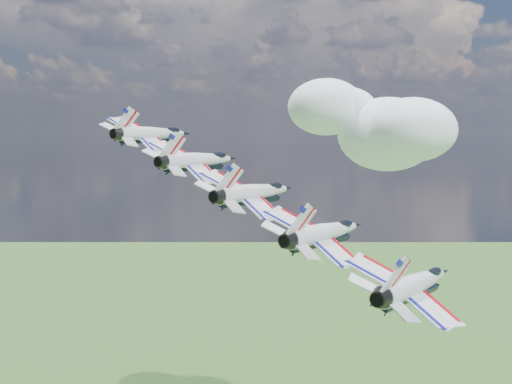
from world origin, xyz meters
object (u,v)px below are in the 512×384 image
(jet_1, at_px, (200,160))
(jet_2, at_px, (256,192))
(jet_0, at_px, (154,134))
(jet_3, at_px, (326,232))
(jet_4, at_px, (416,284))

(jet_1, height_order, jet_2, jet_1)
(jet_0, height_order, jet_1, jet_0)
(jet_2, bearing_deg, jet_3, -16.51)
(jet_0, distance_m, jet_2, 24.52)
(jet_0, relative_size, jet_1, 1.00)
(jet_4, bearing_deg, jet_3, 163.49)
(jet_3, relative_size, jet_4, 1.00)
(jet_0, bearing_deg, jet_3, -16.51)
(jet_3, bearing_deg, jet_1, 163.49)
(jet_0, bearing_deg, jet_2, -16.51)
(jet_2, bearing_deg, jet_4, -16.51)
(jet_2, relative_size, jet_3, 1.00)
(jet_0, height_order, jet_2, jet_0)
(jet_1, relative_size, jet_4, 1.00)
(jet_3, height_order, jet_4, jet_3)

